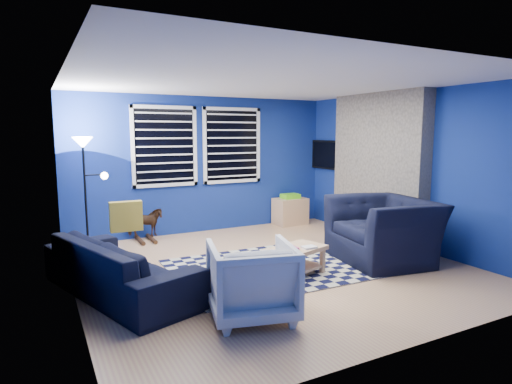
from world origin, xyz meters
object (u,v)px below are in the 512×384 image
sofa (121,266)px  cabinet (290,211)px  armchair_bent (252,280)px  tv (328,155)px  floor_lamp (85,159)px  rocking_horse (145,223)px  coffee_table (296,255)px  armchair_big (383,230)px

sofa → cabinet: 4.39m
armchair_bent → cabinet: armchair_bent is taller
tv → armchair_bent: (-3.41, -3.31, -1.02)m
sofa → floor_lamp: floor_lamp is taller
tv → cabinet: bearing=160.8°
tv → floor_lamp: floor_lamp is taller
sofa → rocking_horse: 2.43m
tv → cabinet: size_ratio=1.53×
tv → cabinet: tv is taller
tv → rocking_horse: tv is taller
coffee_table → cabinet: bearing=59.1°
tv → armchair_bent: bearing=-135.8°
tv → coffee_table: 3.60m
armchair_big → coffee_table: bearing=-81.3°
armchair_big → armchair_bent: size_ratio=1.65×
armchair_bent → coffee_table: 1.35m
rocking_horse → cabinet: bearing=-72.6°
rocking_horse → cabinet: cabinet is taller
armchair_bent → floor_lamp: bearing=-55.5°
armchair_big → armchair_bent: 2.68m
rocking_horse → floor_lamp: 1.51m
rocking_horse → coffee_table: rocking_horse is taller
tv → cabinet: 1.36m
armchair_bent → rocking_horse: bearing=-71.8°
coffee_table → floor_lamp: bearing=133.1°
tv → armchair_big: bearing=-109.2°
tv → coffee_table: bearing=-133.5°
armchair_big → coffee_table: armchair_big is taller
sofa → rocking_horse: sofa is taller
tv → sofa: bearing=-155.3°
armchair_big → floor_lamp: (-3.71, 2.38, 1.00)m
tv → armchair_big: tv is taller
cabinet → rocking_horse: bearing=177.9°
cabinet → armchair_bent: bearing=-129.4°
rocking_horse → coffee_table: 3.01m
rocking_horse → armchair_big: bearing=-117.2°
sofa → coffee_table: bearing=-119.9°
cabinet → floor_lamp: size_ratio=0.37×
tv → armchair_bent: 4.86m
cabinet → tv: bearing=-21.5°
coffee_table → rocking_horse: bearing=115.4°
sofa → armchair_big: 3.62m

